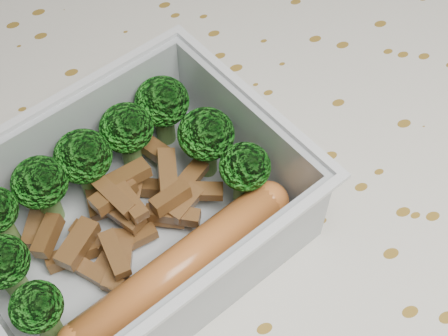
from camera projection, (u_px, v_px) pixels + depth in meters
name	position (u px, v px, depth m)	size (l,w,h in m)	color
dining_table	(213.00, 255.00, 0.46)	(1.40, 0.90, 0.75)	brown
tablecloth	(212.00, 221.00, 0.42)	(1.46, 0.96, 0.19)	silver
lunch_container	(131.00, 223.00, 0.35)	(0.22, 0.19, 0.06)	silver
broccoli_florets	(112.00, 172.00, 0.35)	(0.17, 0.13, 0.05)	#608C3F
meat_pile	(124.00, 216.00, 0.35)	(0.12, 0.09, 0.03)	brown
sausage	(180.00, 268.00, 0.33)	(0.15, 0.06, 0.02)	#C2672C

